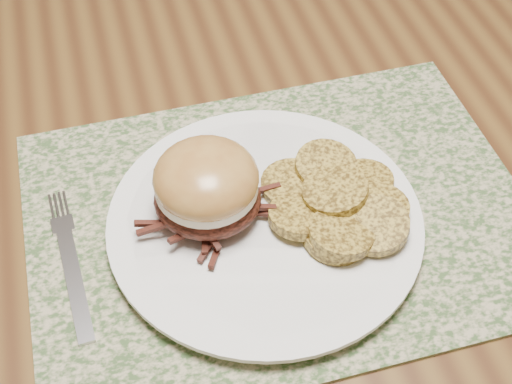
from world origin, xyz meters
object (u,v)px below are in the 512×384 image
dining_table (392,232)px  pork_sandwich (207,187)px  fork (70,261)px  dinner_plate (265,223)px

dining_table → pork_sandwich: (-0.19, -0.00, 0.13)m
pork_sandwich → fork: size_ratio=0.72×
fork → dining_table: bearing=-0.9°
dinner_plate → fork: dinner_plate is taller
dining_table → fork: 0.33m
dinner_plate → pork_sandwich: 0.06m
dining_table → pork_sandwich: pork_sandwich is taller
dining_table → pork_sandwich: bearing=-178.6°
pork_sandwich → dinner_plate: bearing=-0.0°
dinner_plate → pork_sandwich: pork_sandwich is taller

